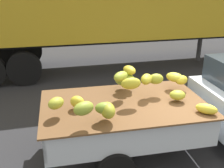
{
  "coord_description": "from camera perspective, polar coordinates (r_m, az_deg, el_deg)",
  "views": [
    {
      "loc": [
        -2.62,
        -3.91,
        3.17
      ],
      "look_at": [
        -1.53,
        0.83,
        1.27
      ],
      "focal_mm": 42.67,
      "sensor_mm": 36.0,
      "label": 1
    }
  ],
  "objects": [
    {
      "name": "ground",
      "position": [
        5.67,
        17.67,
        -13.76
      ],
      "size": [
        220.0,
        220.0,
        0.0
      ],
      "primitive_type": "plane",
      "color": "#28282B"
    },
    {
      "name": "curb_strip",
      "position": [
        14.78,
        -2.51,
        9.26
      ],
      "size": [
        80.0,
        0.8,
        0.16
      ],
      "primitive_type": "cube",
      "color": "gray",
      "rests_on": "ground"
    }
  ]
}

